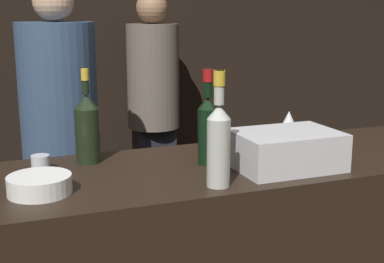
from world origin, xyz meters
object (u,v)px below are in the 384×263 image
object	(u,v)px
person_blond_tee	(154,102)
person_in_hoodie	(60,127)
champagne_bottle	(87,127)
candle_votive	(41,163)
bowl_white	(40,184)
ice_bin_with_bottles	(286,148)
wine_glass	(289,121)
red_wine_bottle_burgundy	(208,125)
rose_wine_bottle	(219,139)

from	to	relation	value
person_blond_tee	person_in_hoodie	bearing A→B (deg)	-40.14
champagne_bottle	person_in_hoodie	distance (m)	1.01
champagne_bottle	candle_votive	bearing A→B (deg)	-165.36
champagne_bottle	person_blond_tee	world-z (taller)	person_blond_tee
bowl_white	champagne_bottle	xyz separation A→B (m)	(0.20, 0.29, 0.10)
ice_bin_with_bottles	person_in_hoodie	size ratio (longest dim) A/B	0.21
person_in_hoodie	person_blond_tee	bearing A→B (deg)	-165.43
ice_bin_with_bottles	person_blond_tee	distance (m)	1.92
wine_glass	candle_votive	world-z (taller)	wine_glass
wine_glass	red_wine_bottle_burgundy	distance (m)	0.44
ice_bin_with_bottles	candle_votive	xyz separation A→B (m)	(-0.80, 0.27, -0.04)
candle_votive	champagne_bottle	distance (m)	0.21
ice_bin_with_bottles	rose_wine_bottle	size ratio (longest dim) A/B	0.98
candle_votive	bowl_white	bearing A→B (deg)	-96.24
candle_votive	rose_wine_bottle	distance (m)	0.63
champagne_bottle	person_in_hoodie	world-z (taller)	person_in_hoodie
bowl_white	person_in_hoodie	size ratio (longest dim) A/B	0.11
person_blond_tee	candle_votive	bearing A→B (deg)	-19.67
candle_votive	person_in_hoodie	size ratio (longest dim) A/B	0.04
red_wine_bottle_burgundy	person_blond_tee	xyz separation A→B (m)	(0.34, 1.77, -0.22)
rose_wine_bottle	red_wine_bottle_burgundy	bearing A→B (deg)	74.99
ice_bin_with_bottles	person_blond_tee	size ratio (longest dim) A/B	0.21
ice_bin_with_bottles	candle_votive	distance (m)	0.84
bowl_white	champagne_bottle	distance (m)	0.36
candle_votive	person_blond_tee	size ratio (longest dim) A/B	0.04
rose_wine_bottle	person_in_hoodie	xyz separation A→B (m)	(-0.30, 1.40, -0.22)
bowl_white	person_in_hoodie	xyz separation A→B (m)	(0.22, 1.28, -0.10)
wine_glass	ice_bin_with_bottles	bearing A→B (deg)	-122.76
bowl_white	person_blond_tee	xyz separation A→B (m)	(0.93, 1.88, -0.11)
ice_bin_with_bottles	champagne_bottle	distance (m)	0.71
red_wine_bottle_burgundy	person_in_hoodie	world-z (taller)	person_in_hoodie
candle_votive	champagne_bottle	xyz separation A→B (m)	(0.17, 0.04, 0.10)
bowl_white	red_wine_bottle_burgundy	world-z (taller)	red_wine_bottle_burgundy
bowl_white	wine_glass	distance (m)	1.04
rose_wine_bottle	candle_votive	bearing A→B (deg)	143.62
wine_glass	candle_votive	bearing A→B (deg)	-179.47
wine_glass	person_in_hoodie	size ratio (longest dim) A/B	0.08
person_blond_tee	bowl_white	bearing A→B (deg)	-17.12
ice_bin_with_bottles	candle_votive	bearing A→B (deg)	161.12
ice_bin_with_bottles	wine_glass	xyz separation A→B (m)	(0.18, 0.28, 0.03)
bowl_white	red_wine_bottle_burgundy	distance (m)	0.61
wine_glass	champagne_bottle	size ratio (longest dim) A/B	0.41
bowl_white	person_blond_tee	distance (m)	2.11
wine_glass	person_blond_tee	world-z (taller)	person_blond_tee
ice_bin_with_bottles	person_blond_tee	xyz separation A→B (m)	(0.11, 1.92, -0.15)
ice_bin_with_bottles	champagne_bottle	world-z (taller)	champagne_bottle
ice_bin_with_bottles	person_blond_tee	bearing A→B (deg)	86.79
ice_bin_with_bottles	person_in_hoodie	bearing A→B (deg)	114.70
rose_wine_bottle	red_wine_bottle_burgundy	distance (m)	0.25
ice_bin_with_bottles	rose_wine_bottle	distance (m)	0.32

